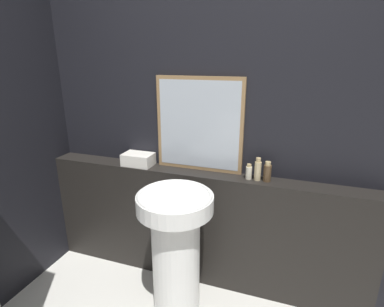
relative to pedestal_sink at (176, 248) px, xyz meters
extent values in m
cube|color=black|center=(0.03, 0.53, 0.72)|extent=(8.00, 0.06, 2.50)
cube|color=black|center=(0.03, 0.41, -0.07)|extent=(2.48, 0.18, 0.91)
cylinder|color=white|center=(0.00, 0.00, -0.13)|extent=(0.31, 0.31, 0.80)
cylinder|color=white|center=(0.00, 0.00, 0.33)|extent=(0.48, 0.48, 0.11)
torus|color=white|center=(0.00, 0.00, 0.38)|extent=(0.47, 0.47, 0.02)
cube|color=#937047|center=(0.00, 0.48, 0.72)|extent=(0.65, 0.03, 0.68)
cube|color=#B2BCC6|center=(0.00, 0.47, 0.72)|extent=(0.60, 0.02, 0.63)
cube|color=silver|center=(-0.47, 0.41, 0.43)|extent=(0.23, 0.15, 0.09)
cylinder|color=beige|center=(0.39, 0.41, 0.42)|extent=(0.04, 0.04, 0.09)
cylinder|color=tan|center=(0.39, 0.41, 0.48)|extent=(0.03, 0.03, 0.02)
cylinder|color=#C6B284|center=(0.45, 0.41, 0.45)|extent=(0.05, 0.05, 0.13)
cylinder|color=tan|center=(0.45, 0.41, 0.53)|extent=(0.03, 0.03, 0.03)
cylinder|color=#4C3823|center=(0.51, 0.41, 0.44)|extent=(0.05, 0.05, 0.12)
cylinder|color=tan|center=(0.51, 0.41, 0.51)|extent=(0.04, 0.04, 0.03)
camera|label=1|loc=(0.64, -1.54, 1.19)|focal=28.00mm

